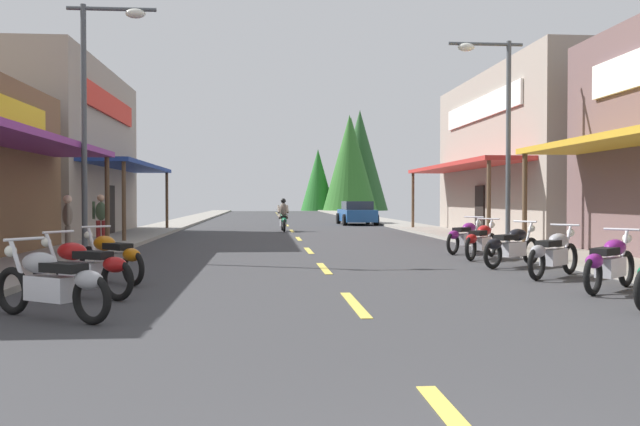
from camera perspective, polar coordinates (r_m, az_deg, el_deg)
The scene contains 21 objects.
ground at distance 36.25m, azimuth -2.61°, elevation -1.32°, with size 10.79×97.87×0.10m, color #38383A.
sidewalk_left at distance 36.60m, azimuth -12.91°, elevation -1.16°, with size 2.30×97.87×0.12m, color gray.
sidewalk_right at distance 37.07m, azimuth 7.55°, elevation -1.11°, with size 2.30×97.87×0.12m, color gray.
centerline_dashes at distance 39.07m, azimuth -2.76°, elevation -1.06°, with size 0.16×72.79×0.01m.
storefront_left_far at distance 30.43m, azimuth -23.53°, elevation 4.69°, with size 8.68×11.84×6.91m.
storefront_right_far at distance 30.54m, azimuth 20.13°, elevation 4.60°, with size 9.41×13.22×6.79m.
streetlamp_left at distance 18.06m, azimuth -18.16°, elevation 9.42°, with size 2.19×0.30×6.38m.
streetlamp_right at distance 20.65m, azimuth 14.63°, elevation 8.03°, with size 2.19×0.30×6.14m.
motorcycle_parked_right_2 at distance 12.40m, azimuth 23.14°, elevation -3.80°, with size 1.65×1.51×1.04m.
motorcycle_parked_right_3 at distance 14.16m, azimuth 18.98°, elevation -3.16°, with size 1.66×1.50×1.04m.
motorcycle_parked_right_4 at distance 16.07m, azimuth 15.79°, elevation -2.63°, with size 1.79×1.33×1.04m.
motorcycle_parked_right_5 at distance 17.96m, azimuth 13.36°, elevation -2.21°, with size 1.40×1.74×1.04m.
motorcycle_parked_right_6 at distance 19.76m, azimuth 12.09°, elevation -1.90°, with size 1.57×1.60×1.04m.
motorcycle_parked_left_0 at distance 9.38m, azimuth -21.57°, elevation -5.37°, with size 1.83×1.28×1.04m.
motorcycle_parked_left_1 at distance 11.26m, azimuth -19.28°, elevation -4.27°, with size 1.87×1.22×1.04m.
motorcycle_parked_left_2 at distance 13.13m, azimuth -17.11°, elevation -3.48°, with size 1.54×1.62×1.04m.
rider_cruising_lead at distance 32.20m, azimuth -3.10°, elevation -0.39°, with size 0.60×2.14×1.57m.
pedestrian_by_shop at distance 19.14m, azimuth -20.41°, elevation -0.66°, with size 0.35×0.55×1.65m.
pedestrian_waiting at distance 23.01m, azimuth -17.90°, elevation -0.28°, with size 0.57×0.31×1.69m.
parked_car_curbside at distance 40.57m, azimuth 3.11°, elevation -0.01°, with size 2.13×4.33×1.40m.
treeline_backdrop at distance 87.48m, azimuth 2.64°, elevation 4.16°, with size 11.66×12.96×13.31m.
Camera 1 is at (-1.32, -2.26, 1.55)m, focal length 38.15 mm.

